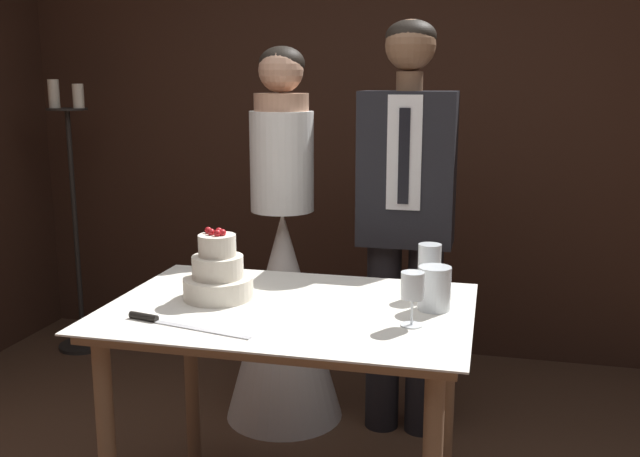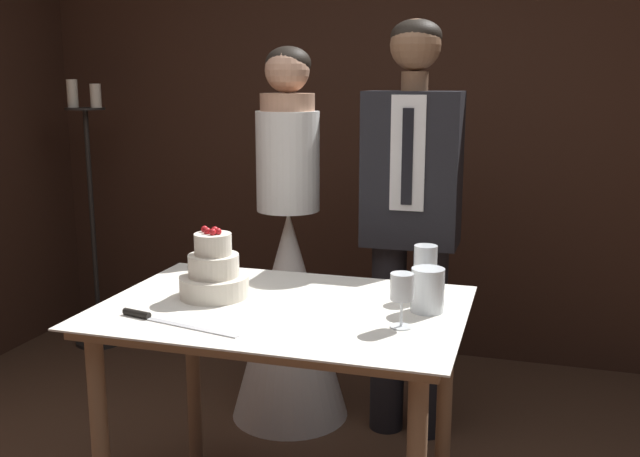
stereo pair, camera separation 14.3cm
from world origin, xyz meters
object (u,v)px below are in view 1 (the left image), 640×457
wine_glass_middle (430,259)px  groom (406,211)px  tiered_cake (218,274)px  cake_knife (165,321)px  cake_table (290,338)px  bride (283,289)px  hurricane_candle (434,289)px  wine_glass_near (412,287)px  candle_stand (75,226)px

wine_glass_middle → groom: groom is taller
tiered_cake → groom: groom is taller
tiered_cake → cake_knife: bearing=-101.9°
cake_table → bride: size_ratio=0.70×
wine_glass_middle → hurricane_candle: wine_glass_middle is taller
tiered_cake → groom: (0.53, 0.82, 0.10)m
wine_glass_near → bride: (-0.68, 0.94, -0.32)m
tiered_cake → wine_glass_near: (0.67, -0.12, 0.04)m
hurricane_candle → wine_glass_near: bearing=-106.5°
bride → groom: size_ratio=0.94×
wine_glass_middle → cake_table: bearing=-153.0°
tiered_cake → cake_knife: (-0.06, -0.28, -0.07)m
wine_glass_near → groom: size_ratio=0.09×
groom → candle_stand: bearing=164.1°
cake_knife → wine_glass_middle: (0.75, 0.47, 0.12)m
wine_glass_near → candle_stand: 2.58m
cake_table → cake_knife: size_ratio=2.77×
tiered_cake → candle_stand: bearing=136.0°
tiered_cake → groom: bearing=56.8°
groom → wine_glass_near: bearing=-81.9°
hurricane_candle → bride: bride is taller
cake_knife → wine_glass_near: (0.73, 0.16, 0.11)m
tiered_cake → cake_knife: size_ratio=0.56×
wine_glass_middle → hurricane_candle: bearing=-78.0°
bride → candle_stand: size_ratio=1.09×
cake_table → candle_stand: (-1.68, 1.40, 0.02)m
wine_glass_near → cake_knife: bearing=-167.6°
cake_table → groom: (0.27, 0.85, 0.29)m
wine_glass_middle → bride: (-0.71, 0.63, -0.34)m
groom → candle_stand: 2.05m
wine_glass_near → groom: bearing=98.1°
tiered_cake → groom: 0.98m
cake_table → bride: bride is taller
cake_table → wine_glass_near: 0.48m
wine_glass_middle → candle_stand: bearing=150.7°
cake_table → bride: (-0.27, 0.85, -0.10)m
bride → wine_glass_near: bearing=-54.0°
cake_table → wine_glass_near: (0.41, -0.09, 0.23)m
cake_knife → hurricane_candle: size_ratio=3.03×
wine_glass_middle → candle_stand: 2.43m
cake_knife → hurricane_candle: 0.85m
tiered_cake → wine_glass_middle: 0.72m
wine_glass_near → wine_glass_middle: bearing=85.9°
wine_glass_middle → cake_knife: bearing=-147.7°
cake_knife → bride: size_ratio=0.25×
hurricane_candle → bride: bearing=133.8°
wine_glass_near → wine_glass_middle: 0.31m
cake_knife → wine_glass_middle: 0.89m
candle_stand → tiered_cake: bearing=-44.0°
cake_knife → groom: size_ratio=0.24×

